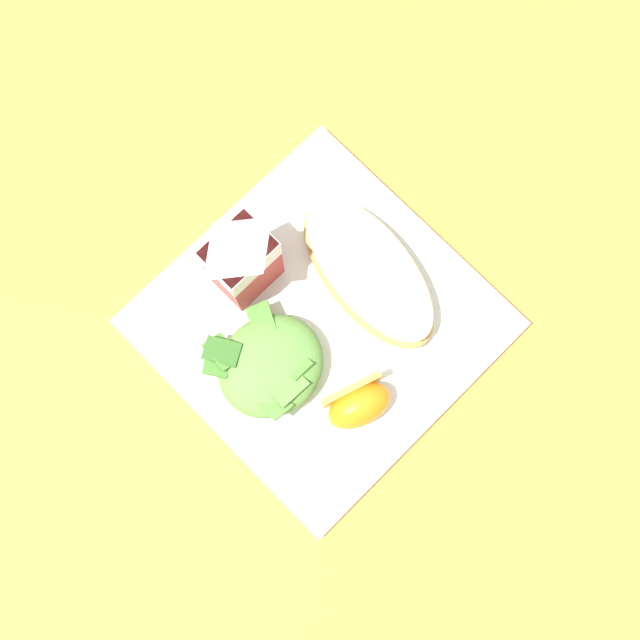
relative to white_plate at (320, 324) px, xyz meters
The scene contains 6 objects.
ground 0.01m from the white_plate, ahead, with size 3.00×3.00×0.00m, color #C67A33.
white_plate is the anchor object (origin of this frame).
cheesy_pizza_bread 0.07m from the white_plate, ahead, with size 0.10×0.18×0.04m.
green_salad_pile 0.07m from the white_plate, behind, with size 0.10×0.10×0.04m.
milk_carton 0.11m from the white_plate, 102.05° to the left, with size 0.06×0.04×0.11m.
orange_wedge_front 0.09m from the white_plate, 111.13° to the right, with size 0.07×0.05×0.04m.
Camera 1 is at (-0.10, -0.10, 0.75)m, focal length 44.66 mm.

